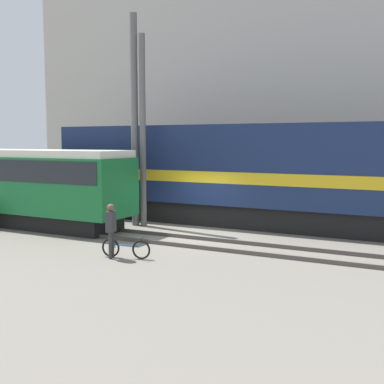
{
  "coord_description": "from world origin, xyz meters",
  "views": [
    {
      "loc": [
        8.93,
        -16.99,
        3.77
      ],
      "look_at": [
        0.41,
        -0.48,
        1.8
      ],
      "focal_mm": 45.0,
      "sensor_mm": 36.0,
      "label": 1
    }
  ],
  "objects_px": {
    "freight_locomotive": "(265,173)",
    "bicycle": "(126,249)",
    "utility_pole_center": "(143,132)",
    "streetcar": "(31,183)",
    "person": "(111,225)",
    "utility_pole_left": "(134,121)"
  },
  "relations": [
    {
      "from": "freight_locomotive",
      "to": "bicycle",
      "type": "relative_size",
      "value": 12.18
    },
    {
      "from": "utility_pole_center",
      "to": "bicycle",
      "type": "bearing_deg",
      "value": -62.49
    },
    {
      "from": "freight_locomotive",
      "to": "utility_pole_center",
      "type": "bearing_deg",
      "value": -154.16
    },
    {
      "from": "streetcar",
      "to": "person",
      "type": "relative_size",
      "value": 5.51
    },
    {
      "from": "person",
      "to": "utility_pole_center",
      "type": "bearing_deg",
      "value": 113.09
    },
    {
      "from": "utility_pole_left",
      "to": "person",
      "type": "bearing_deg",
      "value": -63.28
    },
    {
      "from": "freight_locomotive",
      "to": "utility_pole_left",
      "type": "distance_m",
      "value": 6.2
    },
    {
      "from": "bicycle",
      "to": "person",
      "type": "bearing_deg",
      "value": -150.13
    },
    {
      "from": "streetcar",
      "to": "bicycle",
      "type": "distance_m",
      "value": 7.9
    },
    {
      "from": "bicycle",
      "to": "utility_pole_left",
      "type": "bearing_deg",
      "value": 121.02
    },
    {
      "from": "person",
      "to": "utility_pole_center",
      "type": "height_order",
      "value": "utility_pole_center"
    },
    {
      "from": "streetcar",
      "to": "utility_pole_center",
      "type": "height_order",
      "value": "utility_pole_center"
    },
    {
      "from": "freight_locomotive",
      "to": "utility_pole_center",
      "type": "relative_size",
      "value": 2.42
    },
    {
      "from": "streetcar",
      "to": "bicycle",
      "type": "relative_size",
      "value": 5.86
    },
    {
      "from": "freight_locomotive",
      "to": "streetcar",
      "type": "bearing_deg",
      "value": -153.05
    },
    {
      "from": "utility_pole_left",
      "to": "utility_pole_center",
      "type": "bearing_deg",
      "value": -0.0
    },
    {
      "from": "streetcar",
      "to": "utility_pole_left",
      "type": "xyz_separation_m",
      "value": [
        3.96,
        2.35,
        2.7
      ]
    },
    {
      "from": "freight_locomotive",
      "to": "bicycle",
      "type": "bearing_deg",
      "value": -105.25
    },
    {
      "from": "freight_locomotive",
      "to": "utility_pole_center",
      "type": "height_order",
      "value": "utility_pole_center"
    },
    {
      "from": "streetcar",
      "to": "person",
      "type": "bearing_deg",
      "value": -25.28
    },
    {
      "from": "freight_locomotive",
      "to": "streetcar",
      "type": "height_order",
      "value": "freight_locomotive"
    },
    {
      "from": "freight_locomotive",
      "to": "utility_pole_left",
      "type": "xyz_separation_m",
      "value": [
        -5.27,
        -2.35,
        2.27
      ]
    }
  ]
}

